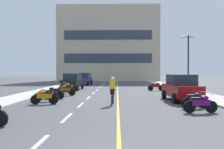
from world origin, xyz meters
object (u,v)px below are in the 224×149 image
motorcycle_4 (44,97)px  motorcycle_3 (195,100)px  parked_car_mid (72,82)px  motorcycle_8 (66,88)px  motorcycle_7 (66,90)px  motorcycle_2 (201,103)px  motorcycle_10 (156,86)px  motorcycle_6 (54,92)px  cyclist_rider (112,90)px  parked_car_far (84,79)px  motorcycle_9 (69,87)px  street_lamp_mid (188,51)px  parked_car_near (181,88)px  motorcycle_5 (46,94)px

motorcycle_4 → motorcycle_3: bearing=-9.6°
parked_car_mid → motorcycle_8: parked_car_mid is taller
motorcycle_7 → motorcycle_8: size_ratio=1.00×
motorcycle_2 → motorcycle_10: bearing=89.8°
motorcycle_6 → cyclist_rider: size_ratio=0.93×
motorcycle_10 → cyclist_rider: size_ratio=0.96×
motorcycle_7 → motorcycle_3: bearing=-38.9°
parked_car_far → motorcycle_8: (0.23, -14.30, -0.44)m
motorcycle_6 → motorcycle_9: 6.08m
cyclist_rider → parked_car_far: bearing=102.1°
motorcycle_2 → motorcycle_10: same height
parked_car_mid → motorcycle_7: 6.42m
motorcycle_4 → motorcycle_7: size_ratio=1.00×
motorcycle_4 → motorcycle_8: (-0.24, 7.38, 0.00)m
motorcycle_3 → motorcycle_7: bearing=141.1°
motorcycle_2 → cyclist_rider: 5.14m
street_lamp_mid → motorcycle_9: size_ratio=3.25×
motorcycle_4 → cyclist_rider: 4.24m
parked_car_far → cyclist_rider: (4.69, -21.92, -0.03)m
motorcycle_2 → motorcycle_6: size_ratio=1.03×
street_lamp_mid → parked_car_near: bearing=-110.3°
motorcycle_6 → motorcycle_9: same height
parked_car_near → motorcycle_3: parked_car_near is taller
motorcycle_6 → cyclist_rider: bearing=-36.3°
parked_car_mid → motorcycle_10: parked_car_mid is taller
street_lamp_mid → motorcycle_3: (-2.56, -9.97, -3.56)m
parked_car_near → motorcycle_7: (-8.78, 3.46, -0.44)m
parked_car_far → motorcycle_6: (0.27, -18.67, -0.44)m
parked_car_near → motorcycle_9: 11.63m
parked_car_far → parked_car_near: bearing=-64.5°
street_lamp_mid → motorcycle_8: 12.14m
motorcycle_2 → motorcycle_7: 11.91m
motorcycle_6 → parked_car_mid: bearing=91.7°
motorcycle_3 → motorcycle_8: 12.63m
motorcycle_8 → motorcycle_10: (8.85, 3.43, 0.00)m
motorcycle_3 → motorcycle_10: 12.30m
parked_car_near → motorcycle_8: parked_car_near is taller
motorcycle_6 → motorcycle_3: bearing=-26.6°
parked_car_mid → parked_car_far: 9.84m
street_lamp_mid → cyclist_rider: bearing=-129.2°
motorcycle_10 → street_lamp_mid: bearing=-40.8°
motorcycle_9 → motorcycle_10: same height
parked_car_near → motorcycle_7: 9.45m
motorcycle_3 → motorcycle_8: bearing=135.4°
street_lamp_mid → parked_car_mid: (-11.78, 3.36, -3.12)m
motorcycle_5 → motorcycle_3: bearing=-17.7°
motorcycle_2 → motorcycle_10: (0.05, 13.77, 0.00)m
motorcycle_6 → motorcycle_9: bearing=90.9°
motorcycle_10 → parked_car_near: bearing=-88.0°
street_lamp_mid → parked_car_mid: bearing=164.1°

